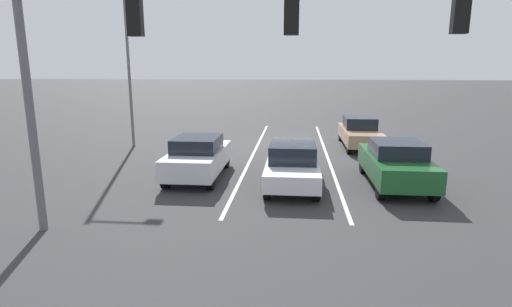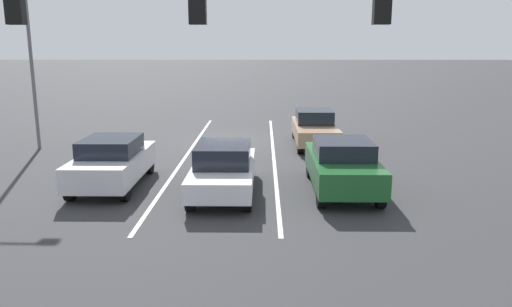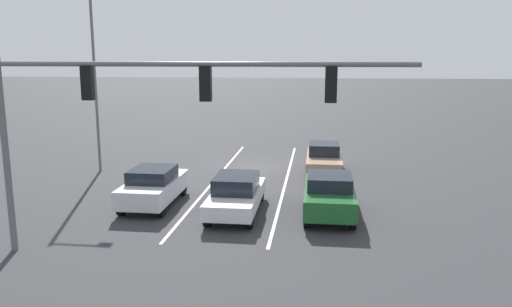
{
  "view_description": "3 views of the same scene",
  "coord_description": "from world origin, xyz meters",
  "px_view_note": "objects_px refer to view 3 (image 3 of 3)",
  "views": [
    {
      "loc": [
        -0.18,
        21.7,
        3.99
      ],
      "look_at": [
        1.07,
        8.78,
        1.21
      ],
      "focal_mm": 28.0,
      "sensor_mm": 36.0,
      "label": 1
    },
    {
      "loc": [
        -1.31,
        22.44,
        4.33
      ],
      "look_at": [
        -1.1,
        7.74,
        1.09
      ],
      "focal_mm": 35.0,
      "sensor_mm": 36.0,
      "label": 2
    },
    {
      "loc": [
        -3.18,
        26.4,
        5.89
      ],
      "look_at": [
        -0.78,
        7.16,
        2.14
      ],
      "focal_mm": 35.0,
      "sensor_mm": 36.0,
      "label": 3
    }
  ],
  "objects_px": {
    "street_lamp_right_shoulder": "(98,68)",
    "car_white_midlane_front": "(236,194)",
    "car_darkgreen_leftlane_front": "(329,194)",
    "traffic_signal_gantry": "(134,102)",
    "car_silver_rightlane_front": "(154,186)",
    "car_tan_leftlane_second": "(324,159)"
  },
  "relations": [
    {
      "from": "car_silver_rightlane_front",
      "to": "car_darkgreen_leftlane_front",
      "type": "height_order",
      "value": "car_darkgreen_leftlane_front"
    },
    {
      "from": "car_silver_rightlane_front",
      "to": "car_tan_leftlane_second",
      "type": "relative_size",
      "value": 0.9
    },
    {
      "from": "car_tan_leftlane_second",
      "to": "street_lamp_right_shoulder",
      "type": "bearing_deg",
      "value": 5.0
    },
    {
      "from": "street_lamp_right_shoulder",
      "to": "car_white_midlane_front",
      "type": "bearing_deg",
      "value": 142.47
    },
    {
      "from": "car_tan_leftlane_second",
      "to": "street_lamp_right_shoulder",
      "type": "relative_size",
      "value": 0.49
    },
    {
      "from": "car_darkgreen_leftlane_front",
      "to": "street_lamp_right_shoulder",
      "type": "relative_size",
      "value": 0.47
    },
    {
      "from": "car_darkgreen_leftlane_front",
      "to": "car_white_midlane_front",
      "type": "bearing_deg",
      "value": 3.69
    },
    {
      "from": "car_white_midlane_front",
      "to": "traffic_signal_gantry",
      "type": "height_order",
      "value": "traffic_signal_gantry"
    },
    {
      "from": "car_silver_rightlane_front",
      "to": "car_white_midlane_front",
      "type": "xyz_separation_m",
      "value": [
        -3.49,
        0.64,
        -0.03
      ]
    },
    {
      "from": "car_silver_rightlane_front",
      "to": "car_tan_leftlane_second",
      "type": "height_order",
      "value": "car_silver_rightlane_front"
    },
    {
      "from": "car_white_midlane_front",
      "to": "car_darkgreen_leftlane_front",
      "type": "bearing_deg",
      "value": -176.31
    },
    {
      "from": "car_silver_rightlane_front",
      "to": "traffic_signal_gantry",
      "type": "xyz_separation_m",
      "value": [
        -1.35,
        5.23,
        3.86
      ]
    },
    {
      "from": "car_tan_leftlane_second",
      "to": "traffic_signal_gantry",
      "type": "bearing_deg",
      "value": 64.85
    },
    {
      "from": "car_white_midlane_front",
      "to": "street_lamp_right_shoulder",
      "type": "relative_size",
      "value": 0.48
    },
    {
      "from": "traffic_signal_gantry",
      "to": "car_darkgreen_leftlane_front",
      "type": "bearing_deg",
      "value": -139.63
    },
    {
      "from": "traffic_signal_gantry",
      "to": "street_lamp_right_shoulder",
      "type": "xyz_separation_m",
      "value": [
        5.93,
        -10.79,
        0.71
      ]
    },
    {
      "from": "traffic_signal_gantry",
      "to": "car_silver_rightlane_front",
      "type": "bearing_deg",
      "value": -75.56
    },
    {
      "from": "car_silver_rightlane_front",
      "to": "car_tan_leftlane_second",
      "type": "bearing_deg",
      "value": -136.37
    },
    {
      "from": "car_silver_rightlane_front",
      "to": "car_tan_leftlane_second",
      "type": "xyz_separation_m",
      "value": [
        -6.88,
        -6.56,
        -0.03
      ]
    },
    {
      "from": "car_darkgreen_leftlane_front",
      "to": "street_lamp_right_shoulder",
      "type": "xyz_separation_m",
      "value": [
        11.6,
        -5.97,
        4.55
      ]
    },
    {
      "from": "car_tan_leftlane_second",
      "to": "street_lamp_right_shoulder",
      "type": "height_order",
      "value": "street_lamp_right_shoulder"
    },
    {
      "from": "car_silver_rightlane_front",
      "to": "car_darkgreen_leftlane_front",
      "type": "relative_size",
      "value": 0.95
    }
  ]
}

